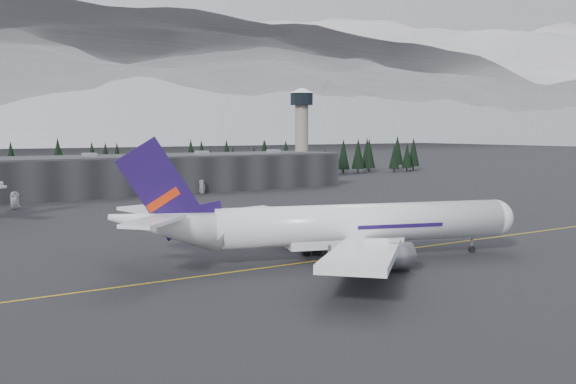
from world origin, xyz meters
TOP-DOWN VIEW (x-y plane):
  - ground at (0.00, 0.00)m, footprint 1400.00×1400.00m
  - taxiline at (0.00, -2.00)m, footprint 400.00×0.40m
  - terminal at (0.00, 125.00)m, footprint 160.00×30.00m
  - control_tower at (75.00, 128.00)m, footprint 10.00×10.00m
  - treeline at (0.00, 162.00)m, footprint 360.00×20.00m
  - jet_main at (-6.56, -2.49)m, footprint 67.03×60.55m
  - gse_vehicle_a at (-37.72, 97.42)m, footprint 3.61×5.22m
  - gse_vehicle_b at (22.68, 109.09)m, footprint 5.05×3.27m

SIDE VIEW (x-z plane):
  - ground at x=0.00m, z-range 0.00..0.00m
  - taxiline at x=0.00m, z-range 0.00..0.02m
  - gse_vehicle_a at x=-37.72m, z-range 0.00..1.33m
  - gse_vehicle_b at x=22.68m, z-range 0.00..1.60m
  - jet_main at x=-6.56m, z-range -4.40..15.80m
  - terminal at x=0.00m, z-range 0.00..12.60m
  - treeline at x=0.00m, z-range 0.00..15.00m
  - control_tower at x=75.00m, z-range 4.56..42.26m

